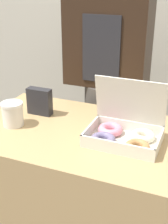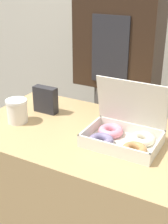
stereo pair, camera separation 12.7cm
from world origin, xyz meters
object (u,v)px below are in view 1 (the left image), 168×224
object	(u,v)px
coffee_cup	(13,114)
person_customer	(107,77)
napkin_holder	(40,101)
donut_box	(124,132)

from	to	relation	value
coffee_cup	person_customer	distance (m)	0.60
person_customer	coffee_cup	bearing A→B (deg)	-115.41
napkin_holder	person_customer	size ratio (longest dim) A/B	0.08
coffee_cup	napkin_holder	xyz separation A→B (m)	(0.05, 0.15, 0.01)
coffee_cup	person_customer	xyz separation A→B (m)	(0.26, 0.54, 0.04)
napkin_holder	person_customer	distance (m)	0.44
coffee_cup	person_customer	world-z (taller)	person_customer
coffee_cup	donut_box	bearing A→B (deg)	5.58
donut_box	person_customer	distance (m)	0.55
donut_box	person_customer	world-z (taller)	person_customer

